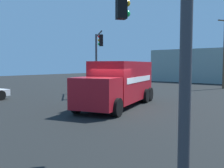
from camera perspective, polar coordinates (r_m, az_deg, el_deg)
The scene contains 4 objects.
ground_plane at distance 15.07m, azimuth 0.33°, elevation -6.18°, with size 100.00×100.00×0.00m, color black.
delivery_truck at distance 17.02m, azimuth 1.64°, elevation 0.22°, with size 4.65×8.45×2.94m.
traffic_light_primary at distance 24.11m, azimuth -3.19°, elevation 6.79°, with size 3.40×3.11×5.72m.
traffic_light_secondary at distance 5.70m, azimuth 9.14°, elevation 13.63°, with size 3.42×2.65×5.56m.
Camera 1 is at (9.15, -11.65, 2.75)m, focal length 41.31 mm.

